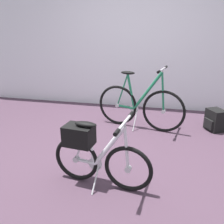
{
  "coord_description": "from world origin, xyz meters",
  "views": [
    {
      "loc": [
        0.6,
        -2.37,
        1.47
      ],
      "look_at": [
        0.02,
        0.16,
        0.55
      ],
      "focal_mm": 37.59,
      "sensor_mm": 36.0,
      "label": 1
    }
  ],
  "objects": [
    {
      "name": "backpack_on_floor",
      "position": [
        1.39,
        1.21,
        0.16
      ],
      "size": [
        0.32,
        0.33,
        0.33
      ],
      "color": "black",
      "rests_on": "ground_plane"
    },
    {
      "name": "back_wall",
      "position": [
        0.0,
        2.17,
        1.44
      ],
      "size": [
        7.34,
        0.1,
        2.88
      ],
      "primitive_type": "cube",
      "color": "silver",
      "rests_on": "ground_plane"
    },
    {
      "name": "folding_bike_foreground",
      "position": [
        -0.02,
        -0.46,
        0.36
      ],
      "size": [
        1.01,
        0.53,
        0.72
      ],
      "color": "black",
      "rests_on": "ground_plane"
    },
    {
      "name": "display_bike_left",
      "position": [
        0.25,
        1.06,
        0.36
      ],
      "size": [
        1.36,
        0.53,
        0.96
      ],
      "color": "black",
      "rests_on": "ground_plane"
    },
    {
      "name": "ground_plane",
      "position": [
        0.0,
        0.0,
        0.0
      ],
      "size": [
        7.34,
        7.34,
        0.0
      ],
      "primitive_type": "plane",
      "color": "#473342"
    }
  ]
}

